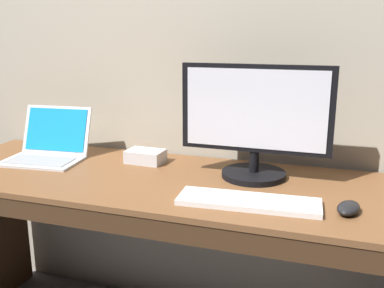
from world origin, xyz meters
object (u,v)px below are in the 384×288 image
at_px(wired_keyboard, 249,201).
at_px(laptop_silver, 48,147).
at_px(computer_mouse, 348,208).
at_px(external_monitor, 255,125).
at_px(external_drive_box, 146,156).

bearing_deg(wired_keyboard, laptop_silver, 165.13).
relative_size(laptop_silver, computer_mouse, 3.08).
relative_size(external_monitor, wired_keyboard, 1.21).
bearing_deg(external_drive_box, computer_mouse, -20.20).
bearing_deg(laptop_silver, computer_mouse, -10.15).
relative_size(laptop_silver, wired_keyboard, 0.74).
bearing_deg(laptop_silver, external_monitor, 1.29).
bearing_deg(external_monitor, computer_mouse, -35.51).
bearing_deg(computer_mouse, external_monitor, 158.75).
distance_m(wired_keyboard, computer_mouse, 0.30).
height_order(laptop_silver, external_drive_box, laptop_silver).
xyz_separation_m(external_monitor, computer_mouse, (0.34, -0.24, -0.19)).
xyz_separation_m(wired_keyboard, external_drive_box, (-0.50, 0.32, 0.02)).
bearing_deg(laptop_silver, external_drive_box, 10.18).
distance_m(computer_mouse, external_drive_box, 0.86).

